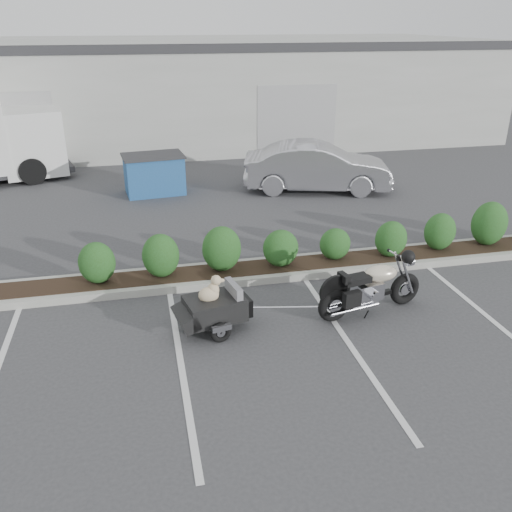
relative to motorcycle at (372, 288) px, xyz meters
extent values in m
plane|color=#38383A|center=(-1.93, -0.25, -0.48)|extent=(90.00, 90.00, 0.00)
cube|color=#9E9E93|center=(-0.93, 1.95, -0.41)|extent=(12.00, 1.00, 0.15)
cube|color=#9EA099|center=(-1.93, 16.75, 1.52)|extent=(26.00, 10.00, 4.00)
torus|color=black|center=(-0.73, -0.13, -0.18)|extent=(0.63, 0.28, 0.61)
torus|color=black|center=(0.74, 0.17, -0.18)|extent=(0.63, 0.28, 0.61)
cylinder|color=silver|center=(-0.73, -0.13, -0.18)|extent=(0.27, 0.16, 0.25)
cylinder|color=silver|center=(0.74, 0.17, -0.18)|extent=(0.23, 0.13, 0.22)
cylinder|color=silver|center=(0.69, 0.07, 0.15)|extent=(0.39, 0.12, 0.81)
cylinder|color=silver|center=(0.65, 0.25, 0.15)|extent=(0.39, 0.12, 0.81)
cylinder|color=silver|center=(0.53, 0.13, 0.50)|extent=(0.16, 0.63, 0.03)
cylinder|color=silver|center=(0.78, 0.18, 0.35)|extent=(0.14, 0.18, 0.16)
sphere|color=black|center=(0.55, -0.14, 0.61)|extent=(0.28, 0.28, 0.24)
cube|color=silver|center=(-0.07, 0.01, -0.05)|extent=(0.55, 0.40, 0.31)
cube|color=black|center=(0.02, 0.03, -0.17)|extent=(0.82, 0.26, 0.07)
ellipsoid|color=beige|center=(0.17, 0.06, 0.24)|extent=(0.66, 0.45, 0.30)
cube|color=black|center=(-0.33, -0.05, 0.22)|extent=(0.54, 0.37, 0.11)
cube|color=black|center=(-0.57, -0.10, 0.31)|extent=(0.16, 0.29, 0.15)
cylinder|color=silver|center=(-0.39, -0.23, -0.25)|extent=(0.95, 0.27, 0.08)
cylinder|color=silver|center=(-0.45, 0.09, -0.25)|extent=(0.95, 0.27, 0.08)
cube|color=black|center=(-0.50, -0.34, 0.02)|extent=(0.33, 0.19, 0.27)
cube|color=black|center=(-2.77, 0.02, -0.08)|extent=(1.07, 0.83, 0.38)
cube|color=slate|center=(-2.43, 0.09, 0.17)|extent=(0.22, 0.57, 0.27)
cube|color=slate|center=(-2.73, 0.03, 0.02)|extent=(0.74, 0.68, 0.04)
cube|color=black|center=(-3.26, -0.08, -0.14)|extent=(0.47, 0.71, 0.33)
cube|color=black|center=(-2.27, 0.12, -0.12)|extent=(0.27, 0.48, 0.31)
torus|color=black|center=(-2.74, -0.37, -0.32)|extent=(0.37, 0.17, 0.35)
torus|color=black|center=(-2.89, 0.38, -0.32)|extent=(0.37, 0.17, 0.35)
cube|color=silver|center=(-2.73, -0.41, -0.21)|extent=(0.33, 0.14, 0.09)
cube|color=silver|center=(-2.90, 0.43, -0.21)|extent=(0.33, 0.14, 0.09)
cylinder|color=black|center=(-2.82, 0.01, -0.32)|extent=(0.20, 0.81, 0.04)
cylinder|color=silver|center=(-2.06, 0.17, -0.18)|extent=(0.54, 0.14, 0.03)
ellipsoid|color=#C7B086|center=(-2.86, 0.02, 0.18)|extent=(0.38, 0.30, 0.27)
ellipsoid|color=#C7B086|center=(-2.78, 0.03, 0.26)|extent=(0.23, 0.22, 0.25)
sphere|color=#C7B086|center=(-2.73, 0.04, 0.42)|extent=(0.20, 0.20, 0.17)
ellipsoid|color=#C7B086|center=(-2.65, 0.06, 0.40)|extent=(0.14, 0.10, 0.06)
sphere|color=black|center=(-2.59, 0.07, 0.40)|extent=(0.04, 0.04, 0.03)
ellipsoid|color=#C7B086|center=(-2.75, -0.01, 0.44)|extent=(0.05, 0.04, 0.09)
ellipsoid|color=#C7B086|center=(-2.77, 0.09, 0.44)|extent=(0.05, 0.04, 0.09)
cylinder|color=#C7B086|center=(-2.74, -0.01, 0.08)|extent=(0.05, 0.05, 0.11)
cylinder|color=#C7B086|center=(-2.77, 0.09, 0.08)|extent=(0.05, 0.05, 0.11)
imported|color=#B7B6BE|center=(1.41, 7.31, 0.23)|extent=(4.59, 2.57, 1.43)
cube|color=#1C4E8D|center=(-3.37, 8.09, 0.07)|extent=(1.77, 1.28, 1.11)
cube|color=#2D2D30|center=(-3.37, 8.09, 0.64)|extent=(1.87, 1.39, 0.06)
cube|color=silver|center=(-7.15, 10.89, 0.67)|extent=(2.33, 2.53, 2.03)
cube|color=black|center=(-7.15, 10.89, 0.39)|extent=(0.53, 1.71, 0.92)
cylinder|color=black|center=(-7.06, 9.86, -0.07)|extent=(0.87, 0.47, 0.83)
cylinder|color=black|center=(-7.59, 11.82, -0.07)|extent=(0.87, 0.47, 0.83)
camera|label=1|loc=(-3.79, -7.80, 4.34)|focal=38.00mm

